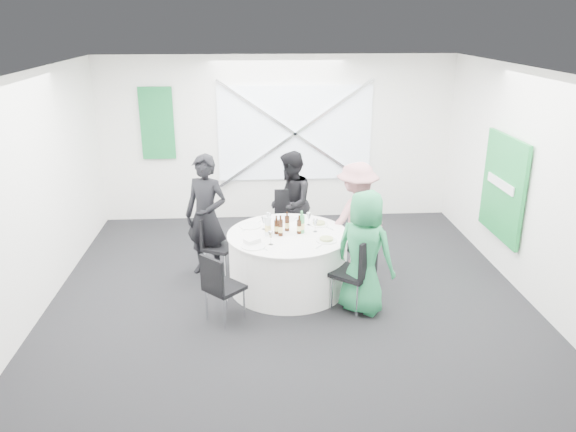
{
  "coord_description": "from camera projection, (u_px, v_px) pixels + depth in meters",
  "views": [
    {
      "loc": [
        -0.44,
        -6.45,
        3.39
      ],
      "look_at": [
        0.0,
        0.2,
        1.0
      ],
      "focal_mm": 35.0,
      "sensor_mm": 36.0,
      "label": 1
    }
  ],
  "objects": [
    {
      "name": "person_man_back",
      "position": [
        291.0,
        203.0,
        8.27
      ],
      "size": [
        0.48,
        0.79,
        1.55
      ],
      "primitive_type": "imported",
      "rotation": [
        0.0,
        0.0,
        -1.67
      ],
      "color": "black",
      "rests_on": "floor"
    },
    {
      "name": "floor",
      "position": [
        289.0,
        294.0,
        7.23
      ],
      "size": [
        6.0,
        6.0,
        0.0
      ],
      "primitive_type": "plane",
      "color": "black",
      "rests_on": "ground"
    },
    {
      "name": "person_woman_pink",
      "position": [
        356.0,
        217.0,
        7.71
      ],
      "size": [
        1.1,
        0.88,
        1.55
      ],
      "primitive_type": "imported",
      "rotation": [
        0.0,
        0.0,
        -2.65
      ],
      "color": "#BB797D",
      "rests_on": "floor"
    },
    {
      "name": "wall_right",
      "position": [
        530.0,
        186.0,
        6.95
      ],
      "size": [
        0.0,
        6.0,
        6.0
      ],
      "primitive_type": "plane",
      "rotation": [
        1.57,
        0.0,
        -1.57
      ],
      "color": "white",
      "rests_on": "floor"
    },
    {
      "name": "window_panel",
      "position": [
        295.0,
        133.0,
        9.53
      ],
      "size": [
        2.6,
        0.03,
        1.6
      ],
      "primitive_type": "cube",
      "color": "white",
      "rests_on": "wall_back"
    },
    {
      "name": "knife_e",
      "position": [
        331.0,
        240.0,
        6.96
      ],
      "size": [
        0.11,
        0.12,
        0.01
      ],
      "primitive_type": "cube",
      "rotation": [
        0.0,
        0.0,
        -0.75
      ],
      "color": "silver",
      "rests_on": "banquet_table"
    },
    {
      "name": "knife_c",
      "position": [
        263.0,
        249.0,
        6.7
      ],
      "size": [
        0.1,
        0.13,
        0.01
      ],
      "primitive_type": "cube",
      "rotation": [
        0.0,
        0.0,
        -2.48
      ],
      "color": "silver",
      "rests_on": "banquet_table"
    },
    {
      "name": "plate_front_right",
      "position": [
        326.0,
        240.0,
        6.93
      ],
      "size": [
        0.26,
        0.26,
        0.04
      ],
      "color": "white",
      "rests_on": "banquet_table"
    },
    {
      "name": "wall_back",
      "position": [
        277.0,
        139.0,
        9.58
      ],
      "size": [
        6.0,
        0.0,
        6.0
      ],
      "primitive_type": "plane",
      "rotation": [
        1.57,
        0.0,
        0.0
      ],
      "color": "white",
      "rests_on": "floor"
    },
    {
      "name": "person_woman_green",
      "position": [
        364.0,
        253.0,
        6.6
      ],
      "size": [
        0.88,
        0.83,
        1.52
      ],
      "primitive_type": "imported",
      "rotation": [
        0.0,
        0.0,
        2.49
      ],
      "color": "#23834D",
      "rests_on": "floor"
    },
    {
      "name": "beer_bottle_b",
      "position": [
        287.0,
        224.0,
        7.23
      ],
      "size": [
        0.06,
        0.06,
        0.26
      ],
      "color": "#321609",
      "rests_on": "banquet_table"
    },
    {
      "name": "napkin",
      "position": [
        252.0,
        241.0,
        6.84
      ],
      "size": [
        0.22,
        0.21,
        0.05
      ],
      "primitive_type": "cube",
      "rotation": [
        0.0,
        0.0,
        0.69
      ],
      "color": "white",
      "rests_on": "plate_front_left"
    },
    {
      "name": "wine_glass_e",
      "position": [
        309.0,
        216.0,
        7.43
      ],
      "size": [
        0.07,
        0.07,
        0.17
      ],
      "color": "white",
      "rests_on": "banquet_table"
    },
    {
      "name": "green_water_bottle",
      "position": [
        302.0,
        224.0,
        7.16
      ],
      "size": [
        0.08,
        0.08,
        0.29
      ],
      "color": "#3B9B52",
      "rests_on": "banquet_table"
    },
    {
      "name": "wine_glass_a",
      "position": [
        269.0,
        217.0,
        7.4
      ],
      "size": [
        0.07,
        0.07,
        0.17
      ],
      "color": "white",
      "rests_on": "banquet_table"
    },
    {
      "name": "plate_back",
      "position": [
        285.0,
        219.0,
        7.67
      ],
      "size": [
        0.27,
        0.27,
        0.01
      ],
      "color": "white",
      "rests_on": "banquet_table"
    },
    {
      "name": "knife_a",
      "position": [
        276.0,
        219.0,
        7.68
      ],
      "size": [
        0.15,
        0.03,
        0.01
      ],
      "primitive_type": "cube",
      "rotation": [
        0.0,
        0.0,
        1.5
      ],
      "color": "silver",
      "rests_on": "banquet_table"
    },
    {
      "name": "chair_back",
      "position": [
        289.0,
        218.0,
        8.23
      ],
      "size": [
        0.48,
        0.49,
        0.99
      ],
      "rotation": [
        0.0,
        0.0,
        -0.08
      ],
      "color": "black",
      "rests_on": "floor"
    },
    {
      "name": "chair_front_right",
      "position": [
        359.0,
        268.0,
        6.66
      ],
      "size": [
        0.61,
        0.61,
        0.95
      ],
      "rotation": [
        0.0,
        0.0,
        4.02
      ],
      "color": "black",
      "rests_on": "floor"
    },
    {
      "name": "fork_a",
      "position": [
        294.0,
        218.0,
        7.7
      ],
      "size": [
        0.15,
        0.03,
        0.01
      ],
      "primitive_type": "cube",
      "rotation": [
        0.0,
        0.0,
        1.66
      ],
      "color": "silver",
      "rests_on": "banquet_table"
    },
    {
      "name": "plate_front_left",
      "position": [
        253.0,
        246.0,
        6.77
      ],
      "size": [
        0.29,
        0.29,
        0.01
      ],
      "color": "white",
      "rests_on": "banquet_table"
    },
    {
      "name": "green_banner",
      "position": [
        157.0,
        123.0,
        9.31
      ],
      "size": [
        0.55,
        0.04,
        1.2
      ],
      "primitive_type": "cube",
      "color": "#166F32",
      "rests_on": "wall_back"
    },
    {
      "name": "wine_glass_b",
      "position": [
        264.0,
        220.0,
        7.27
      ],
      "size": [
        0.07,
        0.07,
        0.17
      ],
      "color": "white",
      "rests_on": "banquet_table"
    },
    {
      "name": "beer_bottle_c",
      "position": [
        299.0,
        227.0,
        7.14
      ],
      "size": [
        0.06,
        0.06,
        0.24
      ],
      "color": "#321609",
      "rests_on": "banquet_table"
    },
    {
      "name": "green_sign",
      "position": [
        503.0,
        187.0,
        7.57
      ],
      "size": [
        0.05,
        1.2,
        1.4
      ],
      "primitive_type": "cube",
      "color": "#188839",
      "rests_on": "wall_right"
    },
    {
      "name": "fork_b",
      "position": [
        259.0,
        222.0,
        7.56
      ],
      "size": [
        0.09,
        0.13,
        0.01
      ],
      "primitive_type": "cube",
      "rotation": [
        0.0,
        0.0,
        2.56
      ],
      "color": "silver",
      "rests_on": "banquet_table"
    },
    {
      "name": "wine_glass_c",
      "position": [
        315.0,
        223.0,
        7.19
      ],
      "size": [
        0.07,
        0.07,
        0.17
      ],
      "color": "white",
      "rests_on": "banquet_table"
    },
    {
      "name": "plate_back_left",
      "position": [
        250.0,
        226.0,
        7.41
      ],
      "size": [
        0.29,
        0.29,
        0.01
      ],
      "color": "white",
      "rests_on": "banquet_table"
    },
    {
      "name": "beer_bottle_d",
      "position": [
        281.0,
        228.0,
        7.06
      ],
      "size": [
        0.06,
        0.06,
        0.27
      ],
      "color": "#321609",
      "rests_on": "banquet_table"
    },
    {
      "name": "banquet_table",
      "position": [
        288.0,
        261.0,
        7.29
      ],
      "size": [
        1.56,
        1.56,
        0.76
      ],
      "color": "white",
      "rests_on": "floor"
    },
    {
      "name": "wine_glass_d",
      "position": [
        271.0,
        235.0,
        6.79
      ],
      "size": [
        0.07,
        0.07,
        0.17
      ],
      "color": "white",
      "rests_on": "banquet_table"
    },
    {
      "name": "window_brace_b",
      "position": [
        295.0,
        134.0,
        9.49
      ],
      "size": [
        2.63,
        0.05,
        1.84
      ],
      "primitive_type": "cube",
      "rotation": [
        0.0,
        -0.97,
        0.0
      ],
      "color": "silver",
      "rests_on": "window_panel"
    },
    {
      "name": "chair_front_left",
      "position": [
        219.0,
        284.0,
        6.42
      ],
      "size": [
        0.54,
        0.54,
        0.85
      ],
      "rotation": [
        0.0,
        0.0,
        2.35
      ],
      "color": "black",
      "rests_on": "floor"
    },
    {
      "name": "wall_front",
      "position": [
        318.0,
        315.0,
        3.94
      ],
      "size": [
        6.0,
        0.0,
        6.0
      ],
      "primitive_type": "plane",
      "rotation": [
        -1.57,
        0.0,
        0.0
      ],
      "color": "white",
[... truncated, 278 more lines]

